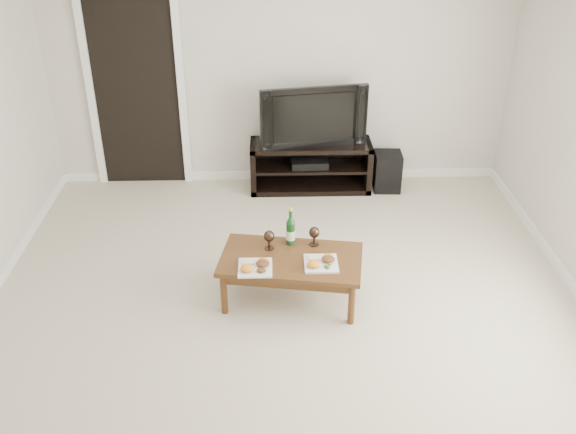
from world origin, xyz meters
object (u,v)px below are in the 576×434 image
Objects in this scene: media_console at (310,166)px; coffee_table at (291,279)px; television at (311,114)px; subwoofer at (387,171)px.

media_console reaches higher than coffee_table.
media_console is at bearing 82.25° from coffee_table.
television reaches higher than subwoofer.
television reaches higher than media_console.
television is at bearing 82.25° from coffee_table.
subwoofer is (0.86, -0.05, -0.67)m from television.
television is 1.09m from subwoofer.
subwoofer is 0.38× the size of coffee_table.
media_console is 2.12m from coffee_table.
subwoofer is at bearing 60.74° from coffee_table.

